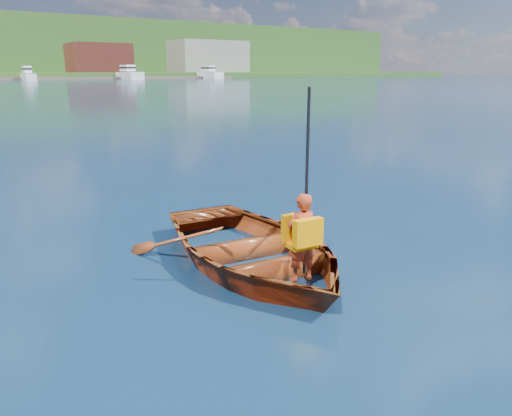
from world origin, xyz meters
TOP-DOWN VIEW (x-y plane):
  - ground at (0.00, 0.00)m, footprint 600.00×600.00m
  - rowboat at (-1.02, 0.72)m, footprint 2.81×3.74m
  - child_paddler at (-0.94, -0.19)m, footprint 0.39×0.36m

SIDE VIEW (x-z plane):
  - ground at x=0.00m, z-range 0.00..0.00m
  - rowboat at x=-1.02m, z-range -0.15..0.59m
  - child_paddler at x=-0.94m, z-range -0.43..1.69m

